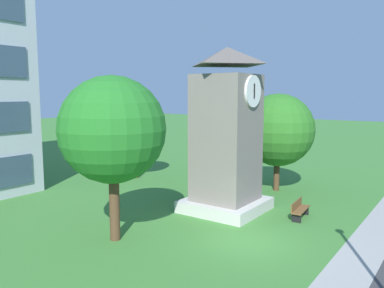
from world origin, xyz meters
TOP-DOWN VIEW (x-y plane):
  - ground_plane at (0.00, 0.00)m, footprint 160.00×160.00m
  - kerb_strip at (0.00, -4.22)m, footprint 120.00×1.60m
  - clock_tower at (3.32, 2.99)m, footprint 3.86×3.86m
  - park_bench at (4.30, -0.69)m, footprint 1.84×0.64m
  - tree_near_tower at (6.52, 12.41)m, footprint 3.13×3.13m
  - tree_by_building at (8.95, 2.52)m, footprint 4.57×4.57m
  - tree_streetside at (-3.02, 4.68)m, footprint 4.44×4.44m

SIDE VIEW (x-z plane):
  - ground_plane at x=0.00m, z-range 0.00..0.00m
  - kerb_strip at x=0.00m, z-range 0.00..0.01m
  - park_bench at x=4.30m, z-range 0.02..0.90m
  - clock_tower at x=3.32m, z-range -0.52..7.99m
  - tree_near_tower at x=6.52m, z-range 1.11..6.50m
  - tree_by_building at x=8.95m, z-range 0.79..6.98m
  - tree_streetside at x=-3.02m, z-range 1.22..8.14m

